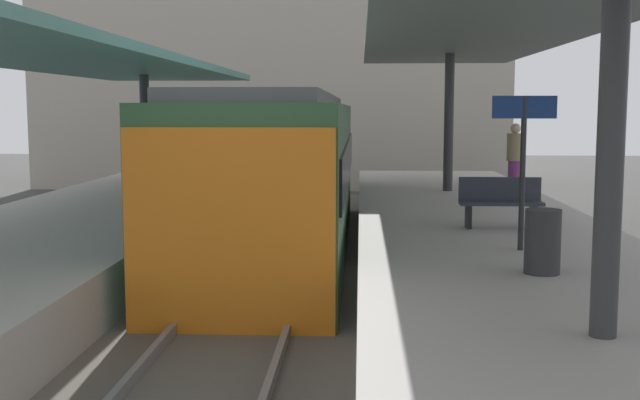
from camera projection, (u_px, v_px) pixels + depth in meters
name	position (u px, v px, depth m)	size (l,w,h in m)	color
ground_plane	(255.00, 304.00, 12.19)	(80.00, 80.00, 0.00)	#383835
platform_left	(15.00, 270.00, 12.33)	(4.40, 28.00, 1.00)	#ADA8A0
platform_right	(503.00, 276.00, 11.94)	(4.40, 28.00, 1.00)	#ADA8A0
track_ballast	(255.00, 298.00, 12.18)	(3.20, 28.00, 0.20)	#59544C
rail_near_side	(209.00, 287.00, 12.20)	(0.08, 28.00, 0.14)	slate
rail_far_side	(301.00, 288.00, 12.12)	(0.08, 28.00, 0.14)	slate
commuter_train	(279.00, 174.00, 15.73)	(2.78, 12.23, 3.10)	#2D5633
canopy_left	(42.00, 56.00, 13.32)	(4.18, 21.00, 3.03)	#333335
canopy_right	(494.00, 24.00, 12.88)	(4.18, 21.00, 3.53)	#333335
platform_bench	(501.00, 201.00, 13.39)	(1.40, 0.41, 0.86)	black
platform_sign	(524.00, 137.00, 11.12)	(0.90, 0.08, 2.21)	#262628
litter_bin	(543.00, 241.00, 9.66)	(0.44, 0.44, 0.80)	#2D2D30
passenger_near_bench	(515.00, 161.00, 17.16)	(0.36, 0.36, 1.71)	#7A337A
station_building_backdrop	(275.00, 47.00, 31.49)	(18.00, 6.00, 11.00)	#A89E8E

